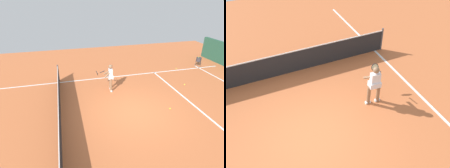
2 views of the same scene
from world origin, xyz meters
TOP-DOWN VIEW (x-y plane):
  - ground_plane at (0.00, 0.00)m, footprint 24.02×24.02m
  - sideline_right_marking at (4.26, 0.00)m, footprint 0.10×16.48m
  - court_net at (0.00, 3.41)m, footprint 9.19×0.08m
  - tennis_player at (2.49, 0.57)m, footprint 0.83×0.92m

SIDE VIEW (x-z plane):
  - ground_plane at x=0.00m, z-range 0.00..0.00m
  - sideline_right_marking at x=4.26m, z-range 0.00..0.01m
  - court_net at x=0.00m, z-range -0.03..1.03m
  - tennis_player at x=2.49m, z-range 0.07..1.62m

